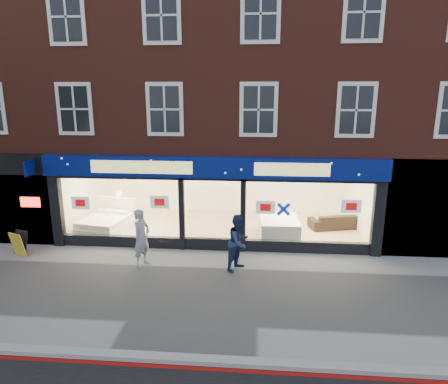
# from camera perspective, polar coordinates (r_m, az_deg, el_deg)

# --- Properties ---
(ground) EXTENTS (120.00, 120.00, 0.00)m
(ground) POSITION_cam_1_polar(r_m,az_deg,el_deg) (11.33, -3.43, -14.10)
(ground) COLOR gray
(ground) RESTS_ON ground
(kerb_line) EXTENTS (60.00, 0.10, 0.01)m
(kerb_line) POSITION_cam_1_polar(r_m,az_deg,el_deg) (8.77, -6.57, -23.65)
(kerb_line) COLOR #8C0A07
(kerb_line) RESTS_ON ground
(kerb_stone) EXTENTS (60.00, 0.25, 0.12)m
(kerb_stone) POSITION_cam_1_polar(r_m,az_deg,el_deg) (8.89, -6.31, -22.59)
(kerb_stone) COLOR gray
(kerb_stone) RESTS_ON ground
(showroom_floor) EXTENTS (11.00, 4.50, 0.10)m
(showroom_floor) POSITION_cam_1_polar(r_m,az_deg,el_deg) (16.09, -0.77, -5.07)
(showroom_floor) COLOR tan
(showroom_floor) RESTS_ON ground
(building) EXTENTS (19.00, 8.26, 10.30)m
(building) POSITION_cam_1_polar(r_m,az_deg,el_deg) (16.91, -0.32, 18.65)
(building) COLOR #5F261D
(building) RESTS_ON ground
(display_bed) EXTENTS (1.96, 2.25, 1.12)m
(display_bed) POSITION_cam_1_polar(r_m,az_deg,el_deg) (16.14, -16.41, -4.24)
(display_bed) COLOR white
(display_bed) RESTS_ON showroom_floor
(bedside_table) EXTENTS (0.57, 0.57, 0.55)m
(bedside_table) POSITION_cam_1_polar(r_m,az_deg,el_deg) (17.89, -14.63, -2.46)
(bedside_table) COLOR brown
(bedside_table) RESTS_ON showroom_floor
(mattress_stack) EXTENTS (1.48, 1.83, 0.70)m
(mattress_stack) POSITION_cam_1_polar(r_m,az_deg,el_deg) (15.02, 7.83, -5.03)
(mattress_stack) COLOR silver
(mattress_stack) RESTS_ON showroom_floor
(sofa) EXTENTS (2.12, 1.24, 0.58)m
(sofa) POSITION_cam_1_polar(r_m,az_deg,el_deg) (16.39, 15.55, -3.99)
(sofa) COLOR black
(sofa) RESTS_ON showroom_floor
(a_board) EXTENTS (0.64, 0.53, 0.85)m
(a_board) POSITION_cam_1_polar(r_m,az_deg,el_deg) (15.10, -27.20, -6.55)
(a_board) COLOR gold
(a_board) RESTS_ON ground
(pedestrian_grey) EXTENTS (0.66, 0.78, 1.83)m
(pedestrian_grey) POSITION_cam_1_polar(r_m,az_deg,el_deg) (12.83, -11.69, -6.40)
(pedestrian_grey) COLOR #9C9DA3
(pedestrian_grey) RESTS_ON ground
(pedestrian_blue) EXTENTS (1.02, 1.08, 1.76)m
(pedestrian_blue) POSITION_cam_1_polar(r_m,az_deg,el_deg) (12.31, 2.16, -7.18)
(pedestrian_blue) COLOR #1B264C
(pedestrian_blue) RESTS_ON ground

